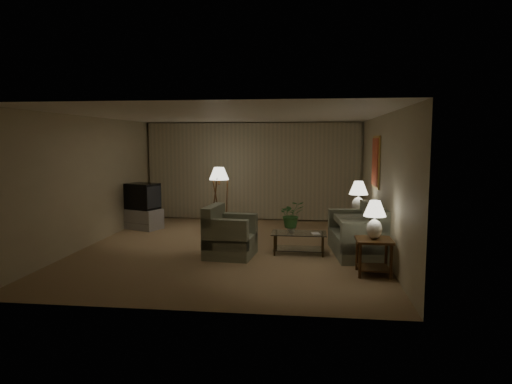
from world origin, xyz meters
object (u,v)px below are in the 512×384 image
(side_table_near, at_px, (374,250))
(vase, at_px, (291,229))
(table_lamp_far, at_px, (358,195))
(floor_lamp, at_px, (219,196))
(armchair, at_px, (230,237))
(ottoman, at_px, (213,223))
(coffee_table, at_px, (299,240))
(table_lamp_near, at_px, (375,216))
(crt_tv, at_px, (142,196))
(sofa, at_px, (356,235))
(side_table_far, at_px, (358,223))
(tv_cabinet, at_px, (143,219))

(side_table_near, distance_m, vase, 1.88)
(table_lamp_far, bearing_deg, vase, -136.17)
(table_lamp_far, xyz_separation_m, floor_lamp, (-3.33, 1.12, -0.22))
(floor_lamp, bearing_deg, armchair, -74.42)
(table_lamp_far, relative_size, floor_lamp, 0.47)
(table_lamp_far, xyz_separation_m, ottoman, (-3.43, 0.73, -0.85))
(ottoman, bearing_deg, armchair, -70.15)
(coffee_table, bearing_deg, table_lamp_near, -44.86)
(crt_tv, height_order, vase, crt_tv)
(sofa, height_order, ottoman, sofa)
(coffee_table, relative_size, vase, 7.00)
(side_table_far, relative_size, vase, 3.97)
(table_lamp_far, relative_size, coffee_table, 0.68)
(armchair, bearing_deg, side_table_near, -103.28)
(sofa, relative_size, vase, 12.47)
(armchair, height_order, tv_cabinet, armchair)
(vase, bearing_deg, table_lamp_far, 43.83)
(floor_lamp, distance_m, ottoman, 0.74)
(ottoman, bearing_deg, vase, -45.82)
(ottoman, bearing_deg, side_table_far, -12.00)
(side_table_near, distance_m, tv_cabinet, 6.18)
(coffee_table, bearing_deg, floor_lamp, 130.10)
(armchair, distance_m, crt_tv, 3.63)
(vase, bearing_deg, sofa, 4.55)
(armchair, bearing_deg, table_lamp_far, -50.12)
(sofa, relative_size, tv_cabinet, 1.82)
(coffee_table, bearing_deg, tv_cabinet, 152.22)
(side_table_far, distance_m, coffee_table, 1.85)
(floor_lamp, bearing_deg, coffee_table, -49.90)
(side_table_near, relative_size, table_lamp_far, 0.84)
(table_lamp_near, relative_size, crt_tv, 0.71)
(crt_tv, distance_m, floor_lamp, 1.91)
(side_table_far, bearing_deg, coffee_table, -132.94)
(armchair, bearing_deg, coffee_table, -68.48)
(side_table_near, xyz_separation_m, table_lamp_near, (-0.00, 0.00, 0.56))
(floor_lamp, xyz_separation_m, vase, (1.93, -2.47, -0.31))
(table_lamp_near, bearing_deg, vase, 138.36)
(table_lamp_near, height_order, vase, table_lamp_near)
(sofa, height_order, side_table_far, sofa)
(sofa, relative_size, floor_lamp, 1.23)
(floor_lamp, bearing_deg, crt_tv, -168.19)
(side_table_near, xyz_separation_m, side_table_far, (-0.00, 2.60, -0.03))
(ottoman, height_order, vase, vase)
(side_table_far, distance_m, crt_tv, 5.27)
(side_table_far, relative_size, table_lamp_near, 0.95)
(table_lamp_far, bearing_deg, ottoman, 168.00)
(table_lamp_far, relative_size, vase, 4.74)
(table_lamp_near, height_order, table_lamp_far, table_lamp_far)
(table_lamp_near, bearing_deg, side_table_near, -14.04)
(side_table_far, xyz_separation_m, tv_cabinet, (-5.20, 0.73, -0.14))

